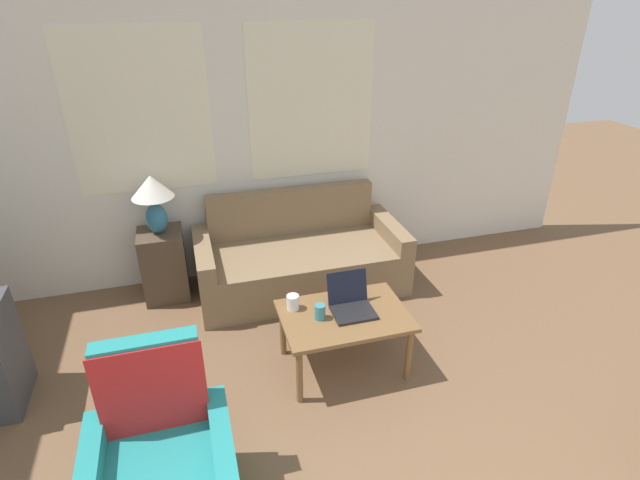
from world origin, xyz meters
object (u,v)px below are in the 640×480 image
(cup_yellow, at_px, (320,312))
(table_lamp, at_px, (153,195))
(laptop, at_px, (351,303))
(cup_navy, at_px, (293,302))
(cup_white, at_px, (353,290))
(coffee_table, at_px, (344,320))
(couch, at_px, (299,259))

(cup_yellow, bearing_deg, table_lamp, 127.93)
(laptop, height_order, cup_yellow, laptop)
(cup_navy, height_order, cup_white, cup_navy)
(table_lamp, xyz_separation_m, coffee_table, (1.19, -1.30, -0.55))
(couch, relative_size, cup_white, 18.19)
(table_lamp, distance_m, cup_navy, 1.51)
(couch, xyz_separation_m, laptop, (0.09, -1.12, 0.25))
(table_lamp, bearing_deg, cup_white, -39.73)
(cup_white, bearing_deg, coffee_table, -123.53)
(table_lamp, bearing_deg, cup_yellow, -52.07)
(couch, relative_size, coffee_table, 2.08)
(table_lamp, relative_size, coffee_table, 0.58)
(couch, distance_m, laptop, 1.15)
(cup_white, bearing_deg, laptop, -114.42)
(couch, height_order, laptop, couch)
(table_lamp, xyz_separation_m, cup_navy, (0.87, -1.15, -0.45))
(laptop, bearing_deg, table_lamp, 134.73)
(couch, xyz_separation_m, cup_navy, (-0.29, -1.00, 0.25))
(cup_navy, xyz_separation_m, cup_yellow, (0.15, -0.16, -0.00))
(cup_yellow, bearing_deg, cup_white, 33.54)
(laptop, xyz_separation_m, cup_yellow, (-0.23, -0.04, -0.00))
(couch, distance_m, table_lamp, 1.36)
(couch, distance_m, cup_navy, 1.07)
(table_lamp, distance_m, laptop, 1.83)
(coffee_table, bearing_deg, cup_navy, 153.83)
(coffee_table, distance_m, cup_white, 0.26)
(laptop, distance_m, cup_yellow, 0.24)
(coffee_table, distance_m, laptop, 0.13)
(cup_navy, relative_size, cup_white, 1.08)
(table_lamp, bearing_deg, coffee_table, -47.58)
(couch, height_order, table_lamp, table_lamp)
(cup_yellow, height_order, cup_white, cup_yellow)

